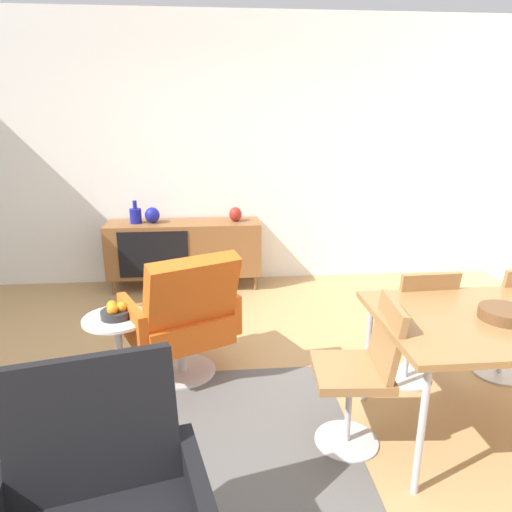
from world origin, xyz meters
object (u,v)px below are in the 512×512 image
object	(u,v)px
dining_chair_near_window	(362,368)
fruit_bowl	(116,312)
sideboard	(185,248)
vase_ceramic_small	(235,214)
vase_sculptural_dark	(136,215)
lounge_chair_red	(183,316)
side_table_round	(119,345)
dining_chair_back_left	(415,321)
wooden_bowl_on_table	(504,314)
vase_cobalt	(152,215)
armchair_black_shell	(100,508)

from	to	relation	value
dining_chair_near_window	fruit_bowl	distance (m)	1.59
sideboard	vase_ceramic_small	xyz separation A→B (m)	(0.55, 0.00, 0.36)
fruit_bowl	vase_sculptural_dark	bearing A→B (deg)	94.79
lounge_chair_red	fruit_bowl	xyz separation A→B (m)	(-0.42, -0.10, 0.09)
side_table_round	dining_chair_back_left	bearing A→B (deg)	-3.47
lounge_chair_red	side_table_round	world-z (taller)	lounge_chair_red
wooden_bowl_on_table	dining_chair_near_window	size ratio (longest dim) A/B	0.30
vase_sculptural_dark	dining_chair_near_window	xyz separation A→B (m)	(1.59, -2.61, -0.33)
sideboard	side_table_round	distance (m)	1.96
vase_cobalt	fruit_bowl	world-z (taller)	vase_cobalt
vase_cobalt	armchair_black_shell	xyz separation A→B (m)	(0.23, -3.43, -0.33)
lounge_chair_red	sideboard	bearing A→B (deg)	93.13
vase_ceramic_small	fruit_bowl	world-z (taller)	vase_ceramic_small
dining_chair_back_left	armchair_black_shell	bearing A→B (deg)	-141.50
wooden_bowl_on_table	lounge_chair_red	world-z (taller)	lounge_chair_red
vase_sculptural_dark	dining_chair_back_left	distance (m)	2.98
sideboard	dining_chair_back_left	bearing A→B (deg)	-51.12
dining_chair_near_window	dining_chair_back_left	world-z (taller)	same
wooden_bowl_on_table	armchair_black_shell	bearing A→B (deg)	-157.64
vase_cobalt	side_table_round	bearing A→B (deg)	-90.23
wooden_bowl_on_table	dining_chair_near_window	distance (m)	0.81
lounge_chair_red	vase_ceramic_small	bearing A→B (deg)	76.27
sideboard	vase_ceramic_small	bearing A→B (deg)	0.20
dining_chair_near_window	armchair_black_shell	bearing A→B (deg)	-145.61
vase_ceramic_small	side_table_round	distance (m)	2.17
armchair_black_shell	fruit_bowl	xyz separation A→B (m)	(-0.24, 1.50, 0.09)
vase_cobalt	vase_sculptural_dark	size ratio (longest dim) A/B	0.69
vase_cobalt	lounge_chair_red	bearing A→B (deg)	-77.23
armchair_black_shell	dining_chair_near_window	bearing A→B (deg)	34.39
vase_cobalt	sideboard	bearing A→B (deg)	-0.34
vase_ceramic_small	wooden_bowl_on_table	size ratio (longest dim) A/B	0.58
armchair_black_shell	vase_sculptural_dark	bearing A→B (deg)	96.60
sideboard	fruit_bowl	distance (m)	1.96
sideboard	side_table_round	bearing A→B (deg)	-99.52
dining_chair_back_left	fruit_bowl	world-z (taller)	dining_chair_back_left
vase_sculptural_dark	dining_chair_back_left	bearing A→B (deg)	-43.82
armchair_black_shell	side_table_round	xyz separation A→B (m)	(-0.24, 1.50, -0.15)
side_table_round	fruit_bowl	bearing A→B (deg)	-92.71
armchair_black_shell	dining_chair_back_left	bearing A→B (deg)	38.50
vase_cobalt	side_table_round	world-z (taller)	vase_cobalt
vase_cobalt	dining_chair_near_window	world-z (taller)	vase_cobalt
dining_chair_back_left	armchair_black_shell	size ratio (longest dim) A/B	0.90
vase_sculptural_dark	dining_chair_near_window	world-z (taller)	vase_sculptural_dark
vase_cobalt	wooden_bowl_on_table	world-z (taller)	vase_cobalt
vase_ceramic_small	lounge_chair_red	world-z (taller)	lounge_chair_red
vase_sculptural_dark	sideboard	bearing A→B (deg)	-0.22
sideboard	side_table_round	size ratio (longest dim) A/B	3.08
vase_cobalt	armchair_black_shell	bearing A→B (deg)	-86.20
vase_ceramic_small	armchair_black_shell	xyz separation A→B (m)	(-0.64, -3.43, -0.33)
vase_cobalt	vase_ceramic_small	distance (m)	0.86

